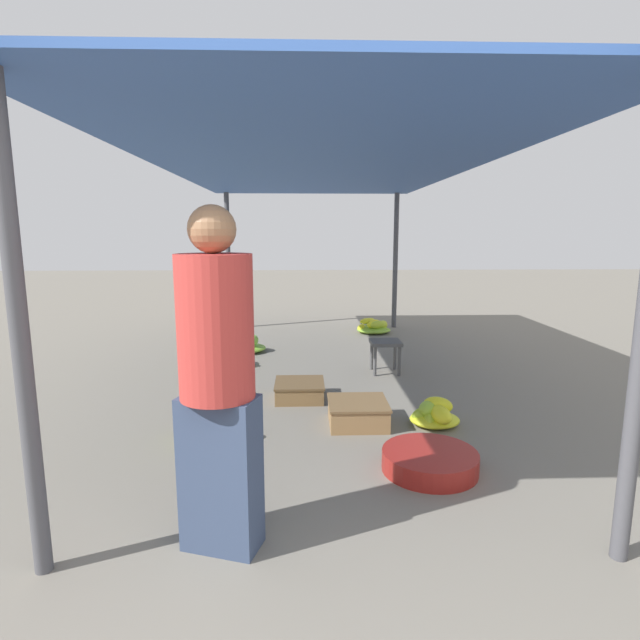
{
  "coord_description": "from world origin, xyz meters",
  "views": [
    {
      "loc": [
        -0.15,
        -1.86,
        1.56
      ],
      "look_at": [
        0.0,
        2.68,
        0.78
      ],
      "focal_mm": 28.0,
      "sensor_mm": 36.0,
      "label": 1
    }
  ],
  "objects_px": {
    "banana_pile_left_0": "(228,361)",
    "banana_pile_left_1": "(243,345)",
    "banana_pile_right_0": "(434,414)",
    "crate_mid": "(358,413)",
    "stool": "(385,347)",
    "vendor_foreground": "(217,378)",
    "banana_pile_left_2": "(209,426)",
    "crate_near": "(300,390)",
    "basin_black": "(430,461)",
    "banana_pile_right_1": "(373,327)"
  },
  "relations": [
    {
      "from": "banana_pile_left_0",
      "to": "banana_pile_left_1",
      "type": "distance_m",
      "value": 0.81
    },
    {
      "from": "banana_pile_left_1",
      "to": "banana_pile_right_0",
      "type": "xyz_separation_m",
      "value": [
        1.88,
        -2.65,
        0.0
      ]
    },
    {
      "from": "crate_mid",
      "to": "stool",
      "type": "bearing_deg",
      "value": 72.76
    },
    {
      "from": "vendor_foreground",
      "to": "banana_pile_left_2",
      "type": "height_order",
      "value": "vendor_foreground"
    },
    {
      "from": "vendor_foreground",
      "to": "crate_near",
      "type": "distance_m",
      "value": 2.44
    },
    {
      "from": "basin_black",
      "to": "crate_mid",
      "type": "distance_m",
      "value": 0.93
    },
    {
      "from": "banana_pile_left_2",
      "to": "banana_pile_right_0",
      "type": "relative_size",
      "value": 1.13
    },
    {
      "from": "vendor_foreground",
      "to": "crate_near",
      "type": "bearing_deg",
      "value": 80.68
    },
    {
      "from": "banana_pile_left_0",
      "to": "banana_pile_left_1",
      "type": "height_order",
      "value": "banana_pile_left_1"
    },
    {
      "from": "stool",
      "to": "banana_pile_right_1",
      "type": "distance_m",
      "value": 2.35
    },
    {
      "from": "banana_pile_left_2",
      "to": "basin_black",
      "type": "bearing_deg",
      "value": -20.83
    },
    {
      "from": "stool",
      "to": "basin_black",
      "type": "xyz_separation_m",
      "value": [
        -0.09,
        -2.39,
        -0.23
      ]
    },
    {
      "from": "banana_pile_left_1",
      "to": "banana_pile_right_1",
      "type": "xyz_separation_m",
      "value": [
        1.92,
        1.26,
        -0.0
      ]
    },
    {
      "from": "banana_pile_left_0",
      "to": "crate_near",
      "type": "relative_size",
      "value": 1.12
    },
    {
      "from": "banana_pile_right_1",
      "to": "crate_near",
      "type": "distance_m",
      "value": 3.42
    },
    {
      "from": "banana_pile_left_1",
      "to": "crate_near",
      "type": "relative_size",
      "value": 1.47
    },
    {
      "from": "vendor_foreground",
      "to": "banana_pile_left_0",
      "type": "distance_m",
      "value": 3.55
    },
    {
      "from": "basin_black",
      "to": "banana_pile_right_1",
      "type": "xyz_separation_m",
      "value": [
        0.28,
        4.72,
        0.02
      ]
    },
    {
      "from": "vendor_foreground",
      "to": "banana_pile_left_1",
      "type": "xyz_separation_m",
      "value": [
        -0.39,
        4.23,
        -0.79
      ]
    },
    {
      "from": "basin_black",
      "to": "banana_pile_right_1",
      "type": "distance_m",
      "value": 4.73
    },
    {
      "from": "banana_pile_left_2",
      "to": "banana_pile_right_1",
      "type": "bearing_deg",
      "value": 65.77
    },
    {
      "from": "banana_pile_right_0",
      "to": "crate_near",
      "type": "xyz_separation_m",
      "value": [
        -1.12,
        0.69,
        -0.0
      ]
    },
    {
      "from": "stool",
      "to": "banana_pile_right_0",
      "type": "bearing_deg",
      "value": -84.62
    },
    {
      "from": "banana_pile_left_0",
      "to": "crate_near",
      "type": "xyz_separation_m",
      "value": [
        0.85,
        -1.15,
        -0.0
      ]
    },
    {
      "from": "vendor_foreground",
      "to": "stool",
      "type": "height_order",
      "value": "vendor_foreground"
    },
    {
      "from": "banana_pile_left_0",
      "to": "banana_pile_right_0",
      "type": "xyz_separation_m",
      "value": [
        1.97,
        -1.84,
        0.0
      ]
    },
    {
      "from": "stool",
      "to": "basin_black",
      "type": "bearing_deg",
      "value": -92.16
    },
    {
      "from": "banana_pile_left_0",
      "to": "crate_near",
      "type": "distance_m",
      "value": 1.43
    },
    {
      "from": "banana_pile_left_2",
      "to": "crate_near",
      "type": "distance_m",
      "value": 1.14
    },
    {
      "from": "vendor_foreground",
      "to": "banana_pile_right_1",
      "type": "xyz_separation_m",
      "value": [
        1.53,
        5.49,
        -0.8
      ]
    },
    {
      "from": "banana_pile_left_1",
      "to": "banana_pile_right_0",
      "type": "bearing_deg",
      "value": -54.55
    },
    {
      "from": "crate_mid",
      "to": "banana_pile_left_2",
      "type": "bearing_deg",
      "value": -168.49
    },
    {
      "from": "stool",
      "to": "banana_pile_left_0",
      "type": "distance_m",
      "value": 1.85
    },
    {
      "from": "banana_pile_right_1",
      "to": "crate_near",
      "type": "bearing_deg",
      "value": -109.81
    },
    {
      "from": "banana_pile_right_0",
      "to": "crate_mid",
      "type": "distance_m",
      "value": 0.63
    },
    {
      "from": "vendor_foreground",
      "to": "basin_black",
      "type": "relative_size",
      "value": 2.66
    },
    {
      "from": "banana_pile_right_1",
      "to": "vendor_foreground",
      "type": "bearing_deg",
      "value": -105.58
    },
    {
      "from": "vendor_foreground",
      "to": "crate_mid",
      "type": "xyz_separation_m",
      "value": [
        0.86,
        1.61,
        -0.78
      ]
    },
    {
      "from": "basin_black",
      "to": "banana_pile_left_2",
      "type": "bearing_deg",
      "value": 159.17
    },
    {
      "from": "basin_black",
      "to": "crate_near",
      "type": "relative_size",
      "value": 1.36
    },
    {
      "from": "banana_pile_left_0",
      "to": "crate_mid",
      "type": "distance_m",
      "value": 2.25
    },
    {
      "from": "banana_pile_right_0",
      "to": "banana_pile_right_1",
      "type": "relative_size",
      "value": 0.91
    },
    {
      "from": "vendor_foreground",
      "to": "banana_pile_right_0",
      "type": "relative_size",
      "value": 3.29
    },
    {
      "from": "stool",
      "to": "crate_mid",
      "type": "xyz_separation_m",
      "value": [
        -0.48,
        -1.55,
        -0.2
      ]
    },
    {
      "from": "vendor_foreground",
      "to": "banana_pile_right_1",
      "type": "relative_size",
      "value": 2.98
    },
    {
      "from": "banana_pile_left_2",
      "to": "banana_pile_right_0",
      "type": "xyz_separation_m",
      "value": [
        1.81,
        0.21,
        -0.0
      ]
    },
    {
      "from": "banana_pile_left_0",
      "to": "basin_black",
      "type": "bearing_deg",
      "value": -56.95
    },
    {
      "from": "stool",
      "to": "banana_pile_left_1",
      "type": "relative_size",
      "value": 0.54
    },
    {
      "from": "vendor_foreground",
      "to": "banana_pile_right_0",
      "type": "distance_m",
      "value": 2.31
    },
    {
      "from": "vendor_foreground",
      "to": "crate_near",
      "type": "xyz_separation_m",
      "value": [
        0.37,
        2.28,
        -0.8
      ]
    }
  ]
}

